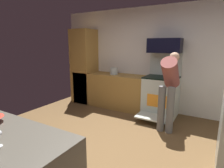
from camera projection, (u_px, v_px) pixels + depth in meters
ground_plane at (102, 151)px, 2.99m from camera, size 5.20×4.80×0.02m
wall_back at (152, 60)px, 4.69m from camera, size 5.20×0.12×2.60m
lower_cabinet_run at (114, 91)px, 5.01m from camera, size 2.40×0.60×0.90m
cabinet_column at (84, 66)px, 5.37m from camera, size 0.60×0.60×2.10m
oven_range at (161, 95)px, 4.35m from camera, size 0.76×1.06×1.50m
microwave at (165, 46)px, 4.19m from camera, size 0.74×0.38×0.33m
person_cook at (169, 85)px, 3.58m from camera, size 0.31×0.68×1.53m
stock_pot at (114, 71)px, 4.89m from camera, size 0.22×0.22×0.17m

